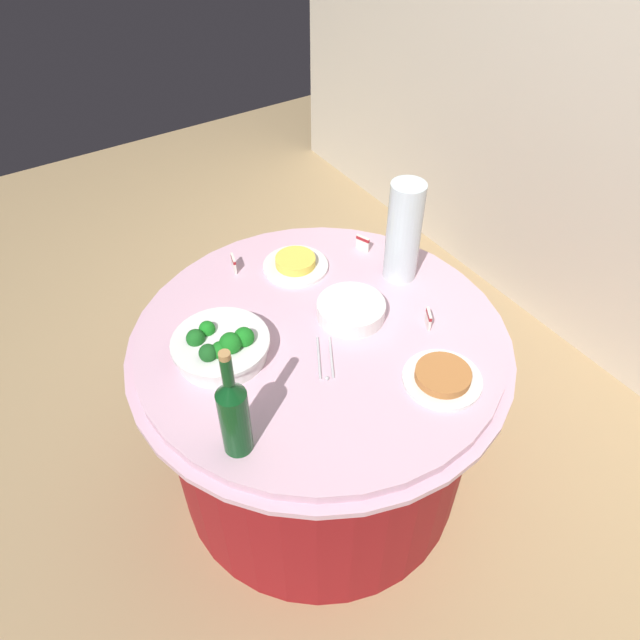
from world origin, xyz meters
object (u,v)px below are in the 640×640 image
Objects in this scene: decorative_fruit_vase at (403,237)px; label_placard_front at (363,242)px; plate_stack at (351,310)px; serving_tongs at (325,359)px; label_placard_rear at (234,263)px; label_placard_mid at (428,318)px; food_plate_peanuts at (443,377)px; food_plate_fried_egg at (296,264)px; wine_bottle at (234,414)px; broccoli_bowl at (221,347)px.

label_placard_front is (-0.18, -0.02, -0.12)m from decorative_fruit_vase.
plate_stack is 1.31× the size of serving_tongs.
plate_stack is at bearing 26.51° from label_placard_rear.
decorative_fruit_vase is 6.18× the size of label_placard_mid.
food_plate_fried_egg is at bearing -173.19° from food_plate_peanuts.
plate_stack is at bearing 115.27° from wine_bottle.
decorative_fruit_vase is at bearing 114.64° from serving_tongs.
serving_tongs is at bearing 3.30° from label_placard_rear.
label_placard_mid reaches higher than food_plate_peanuts.
label_placard_mid is (0.24, -0.08, -0.12)m from decorative_fruit_vase.
wine_bottle is (0.24, -0.51, 0.10)m from plate_stack.
broccoli_bowl is at bearing -125.83° from serving_tongs.
plate_stack reaches higher than food_plate_fried_egg.
food_plate_peanuts is at bearing -23.87° from decorative_fruit_vase.
label_placard_rear is (-0.51, -0.03, 0.03)m from serving_tongs.
serving_tongs is 0.34m from label_placard_mid.
decorative_fruit_vase is 0.49m from food_plate_peanuts.
broccoli_bowl is 1.74× the size of serving_tongs.
decorative_fruit_vase reaches higher than wine_bottle.
serving_tongs is at bearing -65.36° from decorative_fruit_vase.
decorative_fruit_vase is at bearing 156.13° from food_plate_peanuts.
food_plate_peanuts is 1.00× the size of food_plate_fried_egg.
label_placard_rear is at bearing -146.71° from label_placard_mid.
broccoli_bowl is at bearing -131.43° from food_plate_peanuts.
food_plate_fried_egg is 0.25m from label_placard_front.
broccoli_bowl is at bearing 161.25° from wine_bottle.
food_plate_peanuts is (0.35, 0.06, -0.01)m from plate_stack.
broccoli_bowl is 0.40m from label_placard_rear.
wine_bottle is 1.53× the size of food_plate_peanuts.
wine_bottle is 0.59m from food_plate_peanuts.
wine_bottle is (0.30, -0.10, 0.09)m from broccoli_bowl.
label_placard_mid is (0.22, 0.58, -0.01)m from broccoli_bowl.
wine_bottle is 6.11× the size of label_placard_rear.
food_plate_fried_egg reaches higher than serving_tongs.
wine_bottle is 0.69m from label_placard_mid.
wine_bottle is 0.72m from label_placard_rear.
label_placard_mid is (0.46, 0.19, 0.01)m from food_plate_fried_egg.
label_placard_front is 1.00× the size of label_placard_rear.
broccoli_bowl is 0.67m from label_placard_front.
broccoli_bowl is 0.67m from decorative_fruit_vase.
decorative_fruit_vase is (-0.08, 0.25, 0.13)m from plate_stack.
serving_tongs is 2.92× the size of label_placard_rear.
label_placard_front and label_placard_rear have the same top height.
food_plate_fried_egg is (-0.65, -0.08, 0.00)m from food_plate_peanuts.
label_placard_mid is at bearing 69.05° from broccoli_bowl.
food_plate_peanuts is (0.24, 0.23, 0.01)m from serving_tongs.
wine_bottle is 0.38m from serving_tongs.
food_plate_peanuts is (0.11, 0.57, -0.11)m from wine_bottle.
plate_stack is 0.29m from decorative_fruit_vase.
plate_stack is 3.82× the size of label_placard_front.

